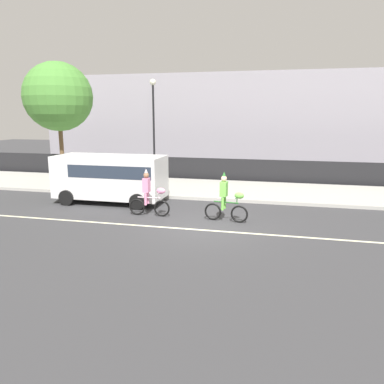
{
  "coord_description": "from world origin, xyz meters",
  "views": [
    {
      "loc": [
        2.67,
        -12.97,
        4.05
      ],
      "look_at": [
        -0.71,
        1.2,
        1.0
      ],
      "focal_mm": 35.0,
      "sensor_mm": 36.0,
      "label": 1
    }
  ],
  "objects_px": {
    "parade_cyclist_lime": "(227,200)",
    "parked_van_white": "(112,175)",
    "parade_cyclist_pink": "(149,195)",
    "street_lamp_post": "(154,115)"
  },
  "relations": [
    {
      "from": "parade_cyclist_pink",
      "to": "street_lamp_post",
      "type": "bearing_deg",
      "value": 107.42
    },
    {
      "from": "parade_cyclist_lime",
      "to": "street_lamp_post",
      "type": "bearing_deg",
      "value": 126.34
    },
    {
      "from": "parked_van_white",
      "to": "parade_cyclist_lime",
      "type": "bearing_deg",
      "value": -18.74
    },
    {
      "from": "parade_cyclist_lime",
      "to": "parked_van_white",
      "type": "height_order",
      "value": "parked_van_white"
    },
    {
      "from": "parade_cyclist_pink",
      "to": "parade_cyclist_lime",
      "type": "relative_size",
      "value": 1.0
    },
    {
      "from": "parked_van_white",
      "to": "parade_cyclist_pink",
      "type": "bearing_deg",
      "value": -36.21
    },
    {
      "from": "parked_van_white",
      "to": "street_lamp_post",
      "type": "relative_size",
      "value": 0.85
    },
    {
      "from": "parked_van_white",
      "to": "street_lamp_post",
      "type": "bearing_deg",
      "value": 87.99
    },
    {
      "from": "parade_cyclist_pink",
      "to": "parked_van_white",
      "type": "distance_m",
      "value": 3.09
    },
    {
      "from": "parade_cyclist_pink",
      "to": "street_lamp_post",
      "type": "relative_size",
      "value": 0.33
    }
  ]
}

